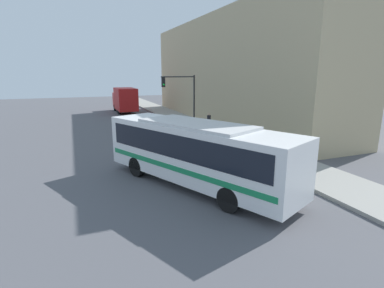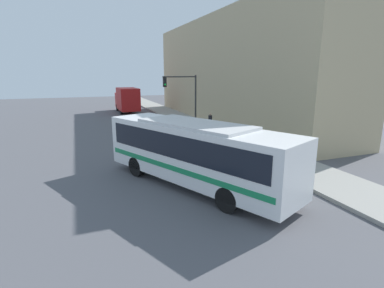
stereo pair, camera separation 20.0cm
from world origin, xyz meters
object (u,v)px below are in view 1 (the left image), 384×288
Objects in this scene: city_bus at (196,150)px; traffic_light_pole at (183,92)px; parking_meter at (218,129)px; delivery_truck at (125,99)px; pedestrian_near_corner at (209,122)px; fire_hydrant at (231,140)px.

traffic_light_pole is (4.35, 13.78, 1.81)m from city_bus.
parking_meter is at bearing -79.37° from traffic_light_pole.
traffic_light_pole is at bearing -79.65° from delivery_truck.
traffic_light_pole is at bearing 100.63° from parking_meter.
city_bus is at bearing -122.47° from parking_meter.
traffic_light_pole reaches higher than pedestrian_near_corner.
delivery_truck reaches higher than city_bus.
fire_hydrant is at bearing -90.00° from parking_meter.
city_bus reaches higher than fire_hydrant.
fire_hydrant is at bearing -80.59° from delivery_truck.
pedestrian_near_corner is at bearing 82.64° from fire_hydrant.
pedestrian_near_corner reaches higher than parking_meter.
traffic_light_pole is at bearing 48.09° from city_bus.
city_bus is 14.57m from traffic_light_pole.
parking_meter is 0.72× the size of pedestrian_near_corner.
delivery_truck is 4.19× the size of pedestrian_near_corner.
delivery_truck reaches higher than parking_meter.
parking_meter is (1.01, -5.36, -2.62)m from traffic_light_pole.
delivery_truck is at bearing 100.35° from traffic_light_pole.
fire_hydrant is 0.61× the size of parking_meter.
traffic_light_pole is 3.80m from pedestrian_near_corner.
parking_meter is 3.26m from pedestrian_near_corner.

